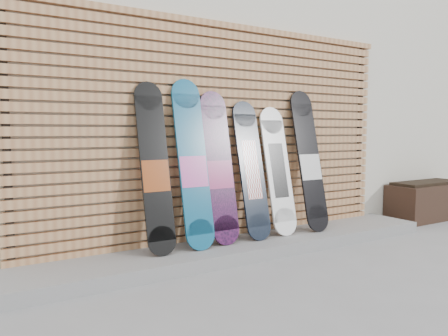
{
  "coord_description": "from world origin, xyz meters",
  "views": [
    {
      "loc": [
        -2.51,
        -2.84,
        1.21
      ],
      "look_at": [
        -0.3,
        0.75,
        0.85
      ],
      "focal_mm": 35.0,
      "sensor_mm": 36.0,
      "label": 1
    }
  ],
  "objects_px": {
    "snowboard_0": "(155,169)",
    "snowboard_3": "(251,170)",
    "snowboard_2": "(219,168)",
    "planter_box": "(426,201)",
    "snowboard_4": "(278,170)",
    "snowboard_5": "(309,161)",
    "snowboard_1": "(193,164)"
  },
  "relations": [
    {
      "from": "snowboard_4",
      "to": "snowboard_2",
      "type": "bearing_deg",
      "value": -179.98
    },
    {
      "from": "snowboard_0",
      "to": "snowboard_2",
      "type": "bearing_deg",
      "value": 0.72
    },
    {
      "from": "snowboard_5",
      "to": "snowboard_4",
      "type": "bearing_deg",
      "value": 176.34
    },
    {
      "from": "planter_box",
      "to": "snowboard_1",
      "type": "relative_size",
      "value": 0.73
    },
    {
      "from": "planter_box",
      "to": "snowboard_1",
      "type": "bearing_deg",
      "value": 179.81
    },
    {
      "from": "planter_box",
      "to": "snowboard_2",
      "type": "distance_m",
      "value": 3.34
    },
    {
      "from": "snowboard_1",
      "to": "snowboard_4",
      "type": "relative_size",
      "value": 1.17
    },
    {
      "from": "planter_box",
      "to": "snowboard_1",
      "type": "distance_m",
      "value": 3.64
    },
    {
      "from": "planter_box",
      "to": "snowboard_3",
      "type": "bearing_deg",
      "value": 179.62
    },
    {
      "from": "planter_box",
      "to": "snowboard_2",
      "type": "relative_size",
      "value": 0.78
    },
    {
      "from": "planter_box",
      "to": "snowboard_4",
      "type": "height_order",
      "value": "snowboard_4"
    },
    {
      "from": "snowboard_2",
      "to": "snowboard_5",
      "type": "distance_m",
      "value": 1.14
    },
    {
      "from": "snowboard_4",
      "to": "snowboard_5",
      "type": "distance_m",
      "value": 0.43
    },
    {
      "from": "snowboard_3",
      "to": "snowboard_4",
      "type": "distance_m",
      "value": 0.35
    },
    {
      "from": "snowboard_2",
      "to": "snowboard_4",
      "type": "relative_size",
      "value": 1.1
    },
    {
      "from": "snowboard_3",
      "to": "snowboard_5",
      "type": "height_order",
      "value": "snowboard_5"
    },
    {
      "from": "planter_box",
      "to": "snowboard_4",
      "type": "relative_size",
      "value": 0.86
    },
    {
      "from": "snowboard_3",
      "to": "snowboard_5",
      "type": "distance_m",
      "value": 0.77
    },
    {
      "from": "snowboard_2",
      "to": "snowboard_3",
      "type": "xyz_separation_m",
      "value": [
        0.37,
        -0.01,
        -0.03
      ]
    },
    {
      "from": "snowboard_2",
      "to": "snowboard_4",
      "type": "distance_m",
      "value": 0.73
    },
    {
      "from": "snowboard_0",
      "to": "snowboard_2",
      "type": "height_order",
      "value": "snowboard_0"
    },
    {
      "from": "planter_box",
      "to": "snowboard_4",
      "type": "xyz_separation_m",
      "value": [
        -2.56,
        0.03,
        0.53
      ]
    },
    {
      "from": "snowboard_3",
      "to": "snowboard_0",
      "type": "bearing_deg",
      "value": 179.94
    },
    {
      "from": "snowboard_0",
      "to": "snowboard_3",
      "type": "distance_m",
      "value": 1.05
    },
    {
      "from": "snowboard_1",
      "to": "snowboard_3",
      "type": "xyz_separation_m",
      "value": [
        0.67,
        0.01,
        -0.08
      ]
    },
    {
      "from": "planter_box",
      "to": "snowboard_5",
      "type": "height_order",
      "value": "snowboard_5"
    },
    {
      "from": "planter_box",
      "to": "snowboard_3",
      "type": "relative_size",
      "value": 0.83
    },
    {
      "from": "snowboard_0",
      "to": "planter_box",
      "type": "bearing_deg",
      "value": -0.29
    },
    {
      "from": "snowboard_4",
      "to": "snowboard_5",
      "type": "bearing_deg",
      "value": -3.66
    },
    {
      "from": "snowboard_0",
      "to": "snowboard_1",
      "type": "relative_size",
      "value": 0.97
    },
    {
      "from": "planter_box",
      "to": "snowboard_3",
      "type": "xyz_separation_m",
      "value": [
        -2.91,
        0.02,
        0.56
      ]
    },
    {
      "from": "planter_box",
      "to": "snowboard_2",
      "type": "xyz_separation_m",
      "value": [
        -3.29,
        0.03,
        0.59
      ]
    }
  ]
}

